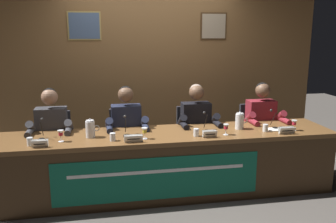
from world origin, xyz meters
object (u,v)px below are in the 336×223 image
at_px(chair_far_left, 55,149).
at_px(document_stack_far_right, 277,129).
at_px(chair_far_right, 256,138).
at_px(water_pitcher_left_side, 90,129).
at_px(nameplate_center_left, 134,139).
at_px(water_cup_center_right, 196,133).
at_px(juice_glass_center_left, 145,131).
at_px(chair_center_right, 193,141).
at_px(chair_center_left, 126,145).
at_px(water_pitcher_right_side, 240,121).
at_px(juice_glass_far_left, 61,134).
at_px(panelist_far_right, 263,122).
at_px(water_cup_center_left, 113,137).
at_px(microphone_center_left, 126,129).
at_px(microphone_far_left, 42,132).
at_px(water_cup_far_right, 265,128).
at_px(microphone_far_right, 274,122).
at_px(water_cup_far_left, 30,142).
at_px(panelist_center_right, 197,125).
at_px(panelist_far_left, 51,132).
at_px(conference_table, 169,155).
at_px(juice_glass_far_right, 294,123).
at_px(nameplate_center_right, 210,134).
at_px(juice_glass_center_right, 226,127).
at_px(panelist_center_left, 127,128).
at_px(nameplate_far_right, 287,130).
at_px(microphone_center_right, 206,125).

bearing_deg(chair_far_left, document_stack_far_right, -14.44).
relative_size(chair_far_right, water_pitcher_left_side, 4.20).
bearing_deg(nameplate_center_left, water_cup_center_right, 8.38).
relative_size(juice_glass_center_left, chair_center_right, 0.14).
distance_m(chair_center_left, water_pitcher_right_side, 1.47).
distance_m(juice_glass_far_left, chair_far_right, 2.61).
bearing_deg(nameplate_center_left, panelist_far_right, 20.48).
distance_m(water_cup_center_left, panelist_far_right, 2.04).
bearing_deg(water_pitcher_left_side, microphone_center_left, -0.84).
bearing_deg(microphone_center_left, microphone_far_left, 178.30).
height_order(water_cup_far_right, microphone_far_right, microphone_far_right).
bearing_deg(chair_center_left, water_cup_center_right, -45.87).
relative_size(juice_glass_far_left, water_cup_far_left, 1.46).
bearing_deg(microphone_far_left, chair_center_right, 17.12).
bearing_deg(water_cup_center_right, document_stack_far_right, 4.38).
bearing_deg(panelist_center_right, panelist_far_left, 180.00).
relative_size(chair_center_left, panelist_center_right, 0.73).
distance_m(microphone_far_right, water_pitcher_left_side, 2.14).
distance_m(juice_glass_far_left, juice_glass_center_left, 0.88).
bearing_deg(water_cup_far_right, juice_glass_center_left, -178.20).
relative_size(conference_table, water_cup_center_left, 45.18).
height_order(microphone_far_left, juice_glass_far_right, microphone_far_left).
height_order(nameplate_center_right, chair_far_right, chair_far_right).
distance_m(nameplate_center_left, juice_glass_center_right, 1.04).
bearing_deg(panelist_center_left, panelist_center_right, 0.00).
xyz_separation_m(water_cup_center_left, juice_glass_center_right, (1.25, 0.00, 0.05)).
bearing_deg(chair_far_right, chair_center_right, 180.00).
distance_m(chair_center_right, chair_far_right, 0.89).
xyz_separation_m(panelist_center_right, nameplate_center_right, (-0.03, -0.62, 0.06)).
xyz_separation_m(juice_glass_far_left, panelist_far_right, (2.49, 0.49, -0.11)).
relative_size(water_cup_center_right, juice_glass_far_right, 0.69).
height_order(nameplate_center_left, nameplate_far_right, same).
distance_m(microphone_center_left, water_pitcher_left_side, 0.38).
relative_size(panelist_far_left, water_cup_far_right, 14.23).
relative_size(juice_glass_center_right, water_cup_far_right, 1.46).
height_order(panelist_far_right, water_pitcher_right_side, panelist_far_right).
bearing_deg(panelist_far_right, juice_glass_center_right, -141.65).
height_order(microphone_center_left, water_pitcher_right_side, microphone_center_left).
xyz_separation_m(chair_far_left, microphone_center_left, (0.85, -0.59, 0.37)).
bearing_deg(document_stack_far_right, nameplate_far_right, -78.26).
xyz_separation_m(water_pitcher_right_side, document_stack_far_right, (0.41, -0.13, -0.09)).
bearing_deg(water_pitcher_right_side, nameplate_center_right, -148.37).
distance_m(water_cup_center_left, water_pitcher_left_side, 0.30).
bearing_deg(juice_glass_far_right, panelist_far_left, 169.33).
distance_m(nameplate_center_left, chair_center_right, 1.26).
bearing_deg(nameplate_far_right, microphone_center_right, 162.24).
xyz_separation_m(water_cup_center_left, panelist_far_right, (1.96, 0.56, -0.06)).
distance_m(water_cup_far_left, microphone_far_right, 2.75).
bearing_deg(water_cup_far_right, microphone_center_left, 175.71).
xyz_separation_m(microphone_far_right, water_pitcher_right_side, (-0.41, 0.04, 0.02)).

